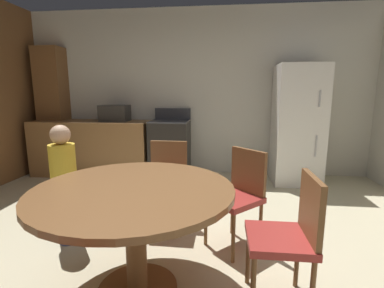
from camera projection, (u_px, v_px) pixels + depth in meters
The scene contains 12 objects.
ground_plane at pixel (161, 273), 2.15m from camera, with size 14.00×14.00×0.00m, color beige.
wall_back at pixel (197, 93), 4.71m from camera, with size 5.93×0.12×2.70m, color beige.
kitchen_counter at pixel (93, 148), 4.67m from camera, with size 1.93×0.60×0.90m, color olive.
pantry_column at pixel (54, 111), 4.82m from camera, with size 0.44×0.36×2.10m, color brown.
oven_range at pixel (170, 148), 4.53m from camera, with size 0.60×0.60×1.10m.
refrigerator at pixel (298, 125), 4.19m from camera, with size 0.68×0.68×1.76m.
microwave at pixel (115, 113), 4.52m from camera, with size 0.44×0.32×0.26m, color #2D2B28.
dining_table at pixel (135, 209), 1.85m from camera, with size 1.31×1.31×0.76m.
chair_northeast at pixel (239, 192), 2.47m from camera, with size 0.57×0.57×0.87m.
chair_north at pixel (167, 179), 2.85m from camera, with size 0.41×0.41×0.87m.
chair_east at pixel (290, 232), 1.76m from camera, with size 0.40×0.40×0.87m.
person_child at pixel (64, 182), 2.50m from camera, with size 0.31×0.31×1.09m.
Camera 1 is at (0.45, -1.89, 1.37)m, focal length 26.21 mm.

